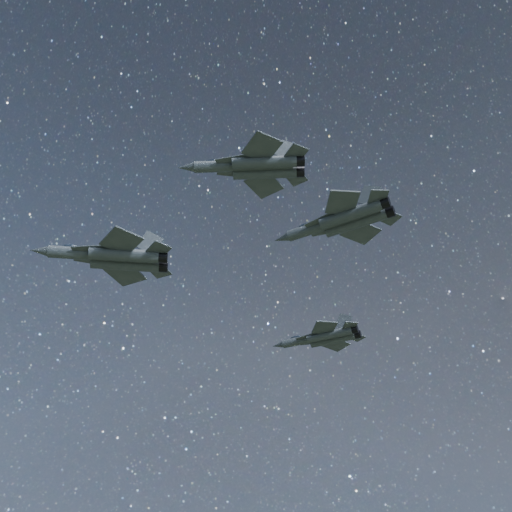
# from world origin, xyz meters

# --- Properties ---
(jet_lead) EXTENTS (19.69, 13.15, 4.99)m
(jet_lead) POSITION_xyz_m (-19.13, -6.44, 154.51)
(jet_lead) COLOR #31393E
(jet_left) EXTENTS (16.64, 11.50, 4.18)m
(jet_left) POSITION_xyz_m (5.86, 24.55, 155.62)
(jet_left) COLOR #31393E
(jet_right) EXTENTS (16.20, 11.17, 4.07)m
(jet_right) POSITION_xyz_m (3.24, -16.74, 156.82)
(jet_right) COLOR #31393E
(jet_slot) EXTENTS (18.50, 12.57, 4.65)m
(jet_slot) POSITION_xyz_m (12.49, -2.19, 158.62)
(jet_slot) COLOR #31393E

